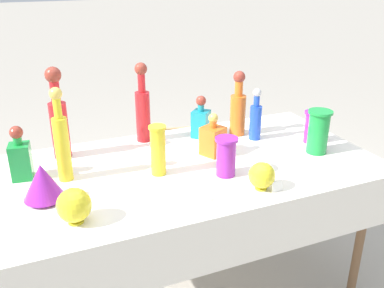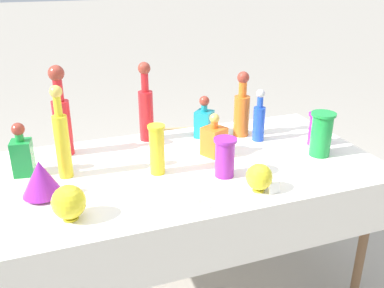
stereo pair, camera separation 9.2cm
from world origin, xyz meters
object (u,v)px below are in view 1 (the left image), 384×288
Objects in this scene: tall_bottle_0 at (59,118)px; slender_vase_1 at (312,126)px; slender_vase_2 at (226,155)px; slender_vase_3 at (158,149)px; tall_bottle_1 at (143,108)px; fluted_vase_0 at (42,182)px; tall_bottle_4 at (62,141)px; slender_vase_0 at (318,130)px; square_decanter_1 at (213,139)px; square_decanter_0 at (201,121)px; square_decanter_2 at (20,157)px; tall_bottle_2 at (238,108)px; tall_bottle_3 at (256,118)px; round_bowl_0 at (74,205)px; cardboard_box_behind_left at (188,161)px; cardboard_box_behind_right at (174,171)px; round_bowl_1 at (262,175)px.

slender_vase_1 is (1.21, -0.32, -0.10)m from tall_bottle_0.
slender_vase_3 is at bearing 154.87° from slender_vase_2.
tall_bottle_1 is 1.83× the size of slender_vase_3.
tall_bottle_1 is at bearing 155.45° from slender_vase_1.
slender_vase_1 is 1.34m from fluted_vase_0.
tall_bottle_4 reaches higher than slender_vase_0.
square_decanter_1 is 1.33× the size of fluted_vase_0.
square_decanter_0 is 1.45× the size of fluted_vase_0.
tall_bottle_2 is at bearing 5.01° from square_decanter_2.
tall_bottle_3 reaches higher than round_bowl_0.
tall_bottle_1 is 1.71× the size of square_decanter_2.
cardboard_box_behind_left is (1.12, 1.25, -0.66)m from fluted_vase_0.
square_decanter_2 is 0.48× the size of cardboard_box_behind_right.
square_decanter_2 is at bearing 154.03° from tall_bottle_4.
square_decanter_2 is 1.38× the size of slender_vase_2.
slender_vase_0 is 1.23× the size of slender_vase_2.
square_decanter_2 is 0.59m from slender_vase_3.
tall_bottle_2 reaches higher than slender_vase_0.
tall_bottle_4 is 0.84m from round_bowl_1.
tall_bottle_4 is (-0.93, -0.18, 0.03)m from tall_bottle_2.
tall_bottle_1 is 1.01× the size of tall_bottle_4.
tall_bottle_0 is 0.80m from slender_vase_2.
square_decanter_1 is 0.42× the size of cardboard_box_behind_right.
slender_vase_3 is at bearing -162.72° from square_decanter_1.
slender_vase_3 is (-0.85, -0.04, 0.03)m from slender_vase_1.
cardboard_box_behind_left is (-0.16, 1.29, -0.69)m from slender_vase_0.
tall_bottle_1 is 1.18× the size of tall_bottle_2.
slender_vase_2 is 1.31× the size of round_bowl_0.
tall_bottle_4 is at bearing 170.95° from slender_vase_0.
tall_bottle_4 is 2.59× the size of fluted_vase_0.
slender_vase_2 is at bearing 113.97° from round_bowl_1.
round_bowl_0 is 0.27× the size of cardboard_box_behind_right.
tall_bottle_3 is at bearing 62.15° from round_bowl_1.
round_bowl_0 is at bearing -147.98° from slender_vase_3.
round_bowl_1 is at bearing -117.85° from tall_bottle_3.
square_decanter_1 is 0.98× the size of slender_vase_0.
cardboard_box_behind_right is at bearing 66.65° from slender_vase_3.
tall_bottle_4 is 1.68m from cardboard_box_behind_left.
tall_bottle_3 is 1.31× the size of square_decanter_1.
round_bowl_1 is (0.90, -0.49, -0.04)m from square_decanter_2.
round_bowl_0 is 1.78m from cardboard_box_behind_right.
tall_bottle_3 is 1.21× the size of square_decanter_0.
fluted_vase_0 is at bearing -140.89° from tall_bottle_1.
tall_bottle_2 is 0.85× the size of tall_bottle_4.
slender_vase_0 is (0.74, -0.48, -0.06)m from tall_bottle_1.
cardboard_box_behind_left is (0.03, 1.02, -0.69)m from tall_bottle_3.
round_bowl_0 is at bearing -70.66° from square_decanter_2.
square_decanter_2 reaches higher than round_bowl_1.
round_bowl_1 is at bearing -154.21° from slender_vase_0.
tall_bottle_0 is at bearing 177.73° from square_decanter_0.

